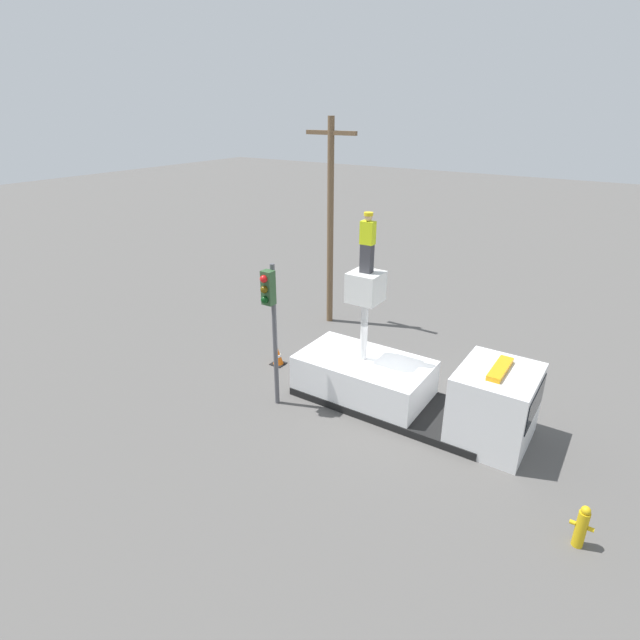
{
  "coord_description": "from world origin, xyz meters",
  "views": [
    {
      "loc": [
        5.48,
        -12.35,
        8.67
      ],
      "look_at": [
        -2.07,
        -0.91,
        2.77
      ],
      "focal_mm": 28.0,
      "sensor_mm": 36.0,
      "label": 1
    }
  ],
  "objects_px": {
    "bucket_truck": "(412,388)",
    "traffic_cone_rear": "(278,357)",
    "utility_pole": "(330,218)",
    "fire_hydrant": "(581,526)",
    "worker": "(367,243)",
    "traffic_light_pole": "(271,309)"
  },
  "relations": [
    {
      "from": "traffic_light_pole",
      "to": "traffic_cone_rear",
      "type": "height_order",
      "value": "traffic_light_pole"
    },
    {
      "from": "traffic_light_pole",
      "to": "worker",
      "type": "bearing_deg",
      "value": 43.95
    },
    {
      "from": "bucket_truck",
      "to": "traffic_cone_rear",
      "type": "distance_m",
      "value": 5.32
    },
    {
      "from": "worker",
      "to": "traffic_cone_rear",
      "type": "bearing_deg",
      "value": 176.39
    },
    {
      "from": "worker",
      "to": "fire_hydrant",
      "type": "distance_m",
      "value": 8.6
    },
    {
      "from": "traffic_cone_rear",
      "to": "utility_pole",
      "type": "distance_m",
      "value": 6.14
    },
    {
      "from": "fire_hydrant",
      "to": "worker",
      "type": "bearing_deg",
      "value": 158.27
    },
    {
      "from": "fire_hydrant",
      "to": "traffic_light_pole",
      "type": "bearing_deg",
      "value": 175.25
    },
    {
      "from": "traffic_cone_rear",
      "to": "fire_hydrant",
      "type": "bearing_deg",
      "value": -15.76
    },
    {
      "from": "traffic_cone_rear",
      "to": "utility_pole",
      "type": "height_order",
      "value": "utility_pole"
    },
    {
      "from": "bucket_truck",
      "to": "utility_pole",
      "type": "bearing_deg",
      "value": 141.6
    },
    {
      "from": "traffic_cone_rear",
      "to": "utility_pole",
      "type": "relative_size",
      "value": 0.08
    },
    {
      "from": "worker",
      "to": "traffic_cone_rear",
      "type": "distance_m",
      "value": 5.98
    },
    {
      "from": "traffic_cone_rear",
      "to": "worker",
      "type": "bearing_deg",
      "value": -3.61
    },
    {
      "from": "bucket_truck",
      "to": "traffic_light_pole",
      "type": "relative_size",
      "value": 1.56
    },
    {
      "from": "bucket_truck",
      "to": "worker",
      "type": "distance_m",
      "value": 4.55
    },
    {
      "from": "bucket_truck",
      "to": "worker",
      "type": "bearing_deg",
      "value": 180.0
    },
    {
      "from": "worker",
      "to": "fire_hydrant",
      "type": "relative_size",
      "value": 1.65
    },
    {
      "from": "traffic_light_pole",
      "to": "traffic_cone_rear",
      "type": "distance_m",
      "value": 3.99
    },
    {
      "from": "traffic_light_pole",
      "to": "fire_hydrant",
      "type": "bearing_deg",
      "value": -4.75
    },
    {
      "from": "utility_pole",
      "to": "traffic_cone_rear",
      "type": "bearing_deg",
      "value": -82.16
    },
    {
      "from": "fire_hydrant",
      "to": "utility_pole",
      "type": "height_order",
      "value": "utility_pole"
    }
  ]
}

